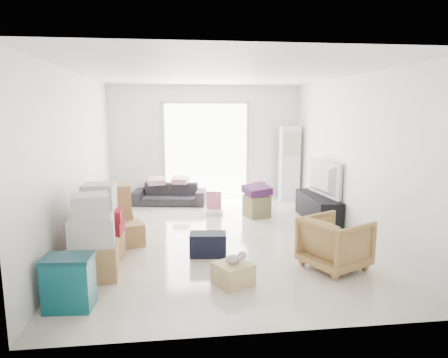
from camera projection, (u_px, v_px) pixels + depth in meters
room_shell at (220, 158)px, 6.55m from camera, size 4.98×6.48×3.18m
sliding_door at (206, 148)px, 9.48m from camera, size 2.10×0.04×2.33m
ac_tower at (289, 163)px, 9.46m from camera, size 0.45×0.30×1.75m
tv_console at (318, 208)px, 7.76m from camera, size 0.44×1.48×0.49m
television at (318, 192)px, 7.71m from camera, size 0.82×1.26×0.15m
sofa at (170, 191)px, 9.06m from camera, size 1.67×0.72×0.63m
pillow_left at (156, 175)px, 8.92m from camera, size 0.45×0.39×0.12m
pillow_right at (180, 174)px, 9.03m from camera, size 0.45×0.40×0.13m
armchair at (335, 240)px, 5.39m from camera, size 0.97×0.99×0.78m
storage_bins at (69, 282)px, 4.29m from camera, size 0.54×0.39×0.59m
box_stack_a at (92, 241)px, 5.04m from camera, size 0.64×0.54×1.10m
box_stack_b at (101, 228)px, 5.62m from camera, size 0.62×0.61×1.12m
box_stack_c at (114, 212)px, 6.66m from camera, size 0.67×0.63×0.92m
loose_box at (129, 234)px, 6.35m from camera, size 0.55×0.55×0.36m
duffel_bag at (208, 244)px, 5.89m from camera, size 0.56×0.37×0.34m
ottoman at (257, 206)px, 8.04m from camera, size 0.55×0.55×0.44m
blanket at (257, 192)px, 7.99m from camera, size 0.58×0.58×0.14m
kids_table at (258, 190)px, 8.64m from camera, size 0.45×0.45×0.59m
toy_walker at (214, 208)px, 8.26m from camera, size 0.40×0.37×0.46m
wood_crate at (233, 274)px, 4.92m from camera, size 0.55×0.55×0.27m
plush_bunny at (236, 258)px, 4.90m from camera, size 0.27×0.15×0.14m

